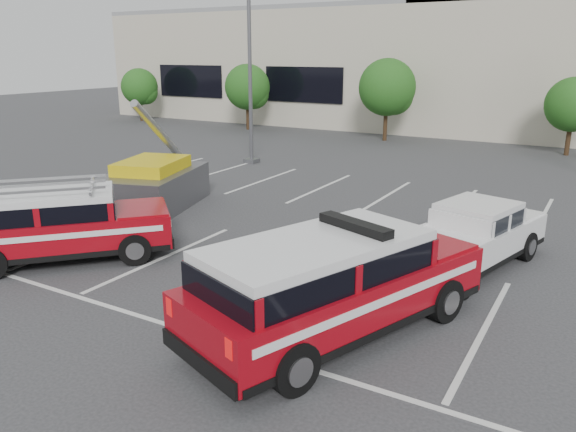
% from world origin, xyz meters
% --- Properties ---
extents(ground, '(120.00, 120.00, 0.00)m').
position_xyz_m(ground, '(0.00, 0.00, 0.00)').
color(ground, '#2F2F31').
rests_on(ground, ground).
extents(stall_markings, '(23.00, 15.00, 0.01)m').
position_xyz_m(stall_markings, '(0.00, 4.50, 0.01)').
color(stall_markings, silver).
rests_on(stall_markings, ground).
extents(convention_building, '(60.00, 16.99, 13.20)m').
position_xyz_m(convention_building, '(0.18, 31.86, 4.72)').
color(convention_building, '#BCB59F').
rests_on(convention_building, ground).
extents(tree_far_left, '(2.77, 2.77, 3.99)m').
position_xyz_m(tree_far_left, '(-24.91, 22.05, 2.50)').
color(tree_far_left, '#3F2B19').
rests_on(tree_far_left, ground).
extents(tree_left, '(3.07, 3.07, 4.42)m').
position_xyz_m(tree_left, '(-14.91, 22.05, 2.77)').
color(tree_left, '#3F2B19').
rests_on(tree_left, ground).
extents(tree_mid_left, '(3.37, 3.37, 4.85)m').
position_xyz_m(tree_mid_left, '(-4.91, 22.05, 3.04)').
color(tree_mid_left, '#3F2B19').
rests_on(tree_mid_left, ground).
extents(tree_mid_right, '(2.77, 2.77, 3.99)m').
position_xyz_m(tree_mid_right, '(5.09, 22.05, 2.50)').
color(tree_mid_right, '#3F2B19').
rests_on(tree_mid_right, ground).
extents(light_pole_left, '(0.90, 0.60, 10.24)m').
position_xyz_m(light_pole_left, '(-8.00, 12.00, 5.19)').
color(light_pole_left, '#59595E').
rests_on(light_pole_left, ground).
extents(fire_chief_suv, '(4.20, 6.50, 2.15)m').
position_xyz_m(fire_chief_suv, '(2.92, -1.50, 0.88)').
color(fire_chief_suv, maroon).
rests_on(fire_chief_suv, ground).
extents(white_pickup, '(3.07, 5.49, 1.60)m').
position_xyz_m(white_pickup, '(4.30, 3.21, 0.64)').
color(white_pickup, silver).
rests_on(white_pickup, ground).
extents(ladder_suv, '(5.00, 5.17, 2.04)m').
position_xyz_m(ladder_suv, '(-4.86, -1.42, 0.81)').
color(ladder_suv, maroon).
rests_on(ladder_suv, ground).
extents(utility_rig, '(3.89, 4.97, 3.73)m').
position_xyz_m(utility_rig, '(-6.57, 3.51, 0.74)').
color(utility_rig, '#59595E').
rests_on(utility_rig, ground).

